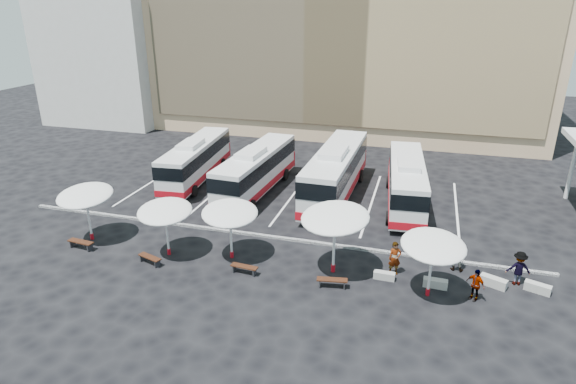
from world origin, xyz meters
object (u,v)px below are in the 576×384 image
(wood_bench_3, at_px, (332,281))
(passenger_3, at_px, (519,268))
(sunshade_3, at_px, (335,218))
(passenger_2, at_px, (475,285))
(bus_3, at_px, (406,181))
(conc_bench_2, at_px, (493,282))
(wood_bench_1, at_px, (150,258))
(wood_bench_2, at_px, (244,268))
(sunshade_1, at_px, (165,211))
(wood_bench_0, at_px, (81,243))
(bus_0, at_px, (196,159))
(sunshade_4, at_px, (433,246))
(sunshade_0, at_px, (85,196))
(conc_bench_0, at_px, (384,276))
(conc_bench_3, at_px, (538,288))
(passenger_0, at_px, (395,258))
(bus_1, at_px, (256,169))
(sunshade_2, at_px, (230,213))
(passenger_1, at_px, (457,255))
(conc_bench_1, at_px, (435,283))

(wood_bench_3, height_order, passenger_3, passenger_3)
(sunshade_3, relative_size, passenger_2, 2.83)
(bus_3, xyz_separation_m, conc_bench_2, (5.14, -9.92, -1.58))
(wood_bench_1, xyz_separation_m, wood_bench_2, (5.50, 0.51, -0.00))
(sunshade_1, height_order, wood_bench_0, sunshade_1)
(bus_0, relative_size, sunshade_4, 2.84)
(bus_0, height_order, conc_bench_2, bus_0)
(sunshade_3, xyz_separation_m, conc_bench_2, (8.32, 0.89, -2.99))
(sunshade_0, xyz_separation_m, sunshade_3, (15.25, 0.38, 0.30))
(bus_0, distance_m, wood_bench_3, 19.14)
(sunshade_0, bearing_deg, conc_bench_0, 1.19)
(wood_bench_0, xyz_separation_m, conc_bench_3, (25.49, 2.59, -0.16))
(bus_0, xyz_separation_m, conc_bench_0, (16.56, -11.38, -1.58))
(sunshade_3, bearing_deg, passenger_0, 12.31)
(sunshade_1, xyz_separation_m, passenger_3, (19.14, 2.21, -1.81))
(sunshade_0, bearing_deg, bus_1, 55.67)
(wood_bench_2, distance_m, passenger_2, 11.91)
(bus_1, distance_m, passenger_2, 18.77)
(wood_bench_1, bearing_deg, passenger_3, 10.13)
(passenger_0, bearing_deg, wood_bench_0, 166.31)
(sunshade_4, distance_m, passenger_3, 5.37)
(wood_bench_0, xyz_separation_m, conc_bench_2, (23.37, 2.53, -0.14))
(bus_3, bearing_deg, sunshade_1, -143.01)
(bus_0, relative_size, sunshade_1, 2.92)
(sunshade_4, height_order, conc_bench_3, sunshade_4)
(passenger_3, bearing_deg, wood_bench_3, 11.66)
(conc_bench_2, xyz_separation_m, passenger_0, (-5.09, -0.18, 0.70))
(sunshade_2, bearing_deg, passenger_1, 9.91)
(passenger_1, distance_m, passenger_3, 3.10)
(bus_0, distance_m, passenger_0, 20.09)
(conc_bench_3, bearing_deg, sunshade_4, -160.83)
(sunshade_2, bearing_deg, wood_bench_0, -170.34)
(sunshade_2, height_order, wood_bench_2, sunshade_2)
(conc_bench_1, bearing_deg, bus_0, 149.22)
(wood_bench_1, bearing_deg, conc_bench_2, 9.13)
(bus_0, bearing_deg, wood_bench_1, -79.85)
(wood_bench_3, distance_m, passenger_0, 3.79)
(conc_bench_1, relative_size, passenger_0, 0.65)
(sunshade_0, relative_size, sunshade_4, 0.95)
(sunshade_3, bearing_deg, bus_3, 73.62)
(sunshade_4, distance_m, wood_bench_2, 9.99)
(bus_0, distance_m, conc_bench_2, 24.50)
(sunshade_1, bearing_deg, wood_bench_0, -170.95)
(conc_bench_0, relative_size, passenger_2, 0.66)
(bus_1, height_order, sunshade_2, bus_1)
(wood_bench_2, bearing_deg, wood_bench_0, -179.54)
(bus_3, distance_m, wood_bench_2, 14.69)
(sunshade_0, distance_m, wood_bench_3, 15.76)
(sunshade_2, bearing_deg, sunshade_1, -169.46)
(sunshade_1, distance_m, conc_bench_1, 15.29)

